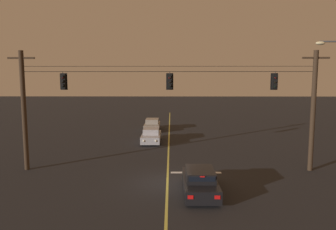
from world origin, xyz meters
TOP-DOWN VIEW (x-y plane):
  - ground_plane at (0.00, 0.00)m, footprint 180.00×180.00m
  - lane_centre_stripe at (0.00, 8.73)m, footprint 0.14×60.00m
  - stop_bar_paint at (1.90, 2.13)m, footprint 3.40×0.36m
  - signal_span_assembly at (0.00, 2.73)m, footprint 21.39×0.32m
  - traffic_light_leftmost at (-7.05, 2.71)m, footprint 0.48×0.41m
  - traffic_light_left_inner at (0.13, 2.71)m, footprint 0.48×0.41m
  - traffic_light_centre at (7.15, 2.71)m, footprint 0.48×0.41m
  - car_waiting_near_lane at (1.81, -1.62)m, footprint 1.80×4.33m
  - car_oncoming_lead at (-1.74, 12.11)m, footprint 1.80×4.42m
  - car_oncoming_trailing at (-2.08, 19.25)m, footprint 1.80×4.42m

SIDE VIEW (x-z plane):
  - ground_plane at x=0.00m, z-range 0.00..0.00m
  - lane_centre_stripe at x=0.00m, z-range 0.00..0.01m
  - stop_bar_paint at x=1.90m, z-range 0.00..0.01m
  - car_oncoming_lead at x=-1.74m, z-range -0.05..1.34m
  - car_oncoming_trailing at x=-2.08m, z-range -0.05..1.34m
  - car_waiting_near_lane at x=1.81m, z-range -0.05..1.34m
  - signal_span_assembly at x=0.00m, z-range 0.16..8.31m
  - traffic_light_leftmost at x=-7.05m, z-range 5.49..6.71m
  - traffic_light_left_inner at x=0.13m, z-range 5.49..6.71m
  - traffic_light_centre at x=7.15m, z-range 5.49..6.71m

